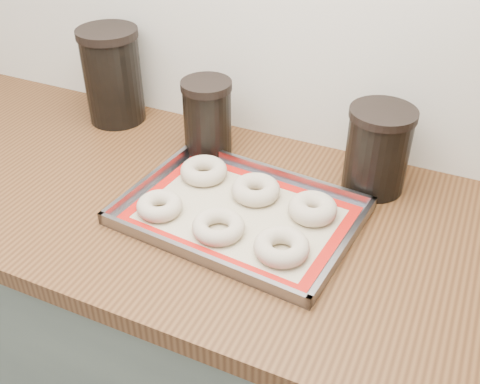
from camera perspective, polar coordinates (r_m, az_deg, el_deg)
The scene contains 13 objects.
cabinet at distance 1.52m, azimuth -4.03°, elevation -15.08°, with size 3.00×0.65×0.86m, color slate.
countertop at distance 1.21m, azimuth -4.90°, elevation -1.37°, with size 3.06×0.68×0.04m, color brown.
baking_tray at distance 1.14m, azimuth 0.00°, elevation -2.18°, with size 0.49×0.37×0.03m.
baking_mat at distance 1.14m, azimuth 0.00°, elevation -2.26°, with size 0.45×0.33×0.00m.
bagel_front_left at distance 1.15m, azimuth -8.18°, elevation -1.40°, with size 0.09×0.09×0.03m, color beige.
bagel_front_mid at distance 1.08m, azimuth -2.20°, elevation -3.54°, with size 0.10×0.10×0.03m, color beige.
bagel_front_right at distance 1.04m, azimuth 4.25°, elevation -5.57°, with size 0.10×0.10×0.03m, color beige.
bagel_back_left at distance 1.24m, azimuth -3.70°, elevation 2.17°, with size 0.10×0.10×0.03m, color beige.
bagel_back_mid at distance 1.18m, azimuth 1.61°, elevation 0.24°, with size 0.10×0.10×0.04m, color beige.
bagel_back_right at distance 1.13m, azimuth 7.39°, elevation -1.68°, with size 0.10×0.10×0.04m, color beige.
canister_left at distance 1.48m, azimuth -12.82°, elevation 11.47°, with size 0.15×0.15×0.24m.
canister_mid at distance 1.31m, azimuth -3.33°, elevation 7.59°, with size 0.12×0.12×0.18m.
canister_right at distance 1.21m, azimuth 13.81°, elevation 4.22°, with size 0.14×0.14×0.19m.
Camera 1 is at (0.50, 0.84, 1.60)m, focal length 42.00 mm.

